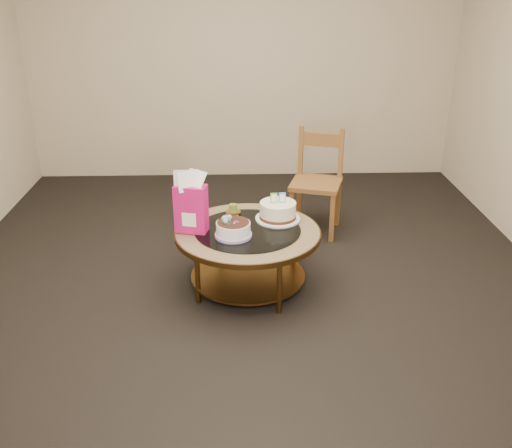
{
  "coord_description": "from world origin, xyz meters",
  "views": [
    {
      "loc": [
        -0.06,
        -3.6,
        2.11
      ],
      "look_at": [
        0.06,
        0.02,
        0.49
      ],
      "focal_mm": 40.0,
      "sensor_mm": 36.0,
      "label": 1
    }
  ],
  "objects_px": {
    "coffee_table": "(248,240)",
    "cream_cake": "(278,211)",
    "decorated_cake": "(233,230)",
    "dining_chair": "(317,181)",
    "gift_bag": "(191,202)"
  },
  "relations": [
    {
      "from": "coffee_table",
      "to": "cream_cake",
      "type": "height_order",
      "value": "cream_cake"
    },
    {
      "from": "decorated_cake",
      "to": "coffee_table",
      "type": "bearing_deg",
      "value": 46.06
    },
    {
      "from": "coffee_table",
      "to": "dining_chair",
      "type": "relative_size",
      "value": 1.15
    },
    {
      "from": "coffee_table",
      "to": "gift_bag",
      "type": "distance_m",
      "value": 0.48
    },
    {
      "from": "cream_cake",
      "to": "dining_chair",
      "type": "distance_m",
      "value": 0.92
    },
    {
      "from": "coffee_table",
      "to": "decorated_cake",
      "type": "distance_m",
      "value": 0.19
    },
    {
      "from": "coffee_table",
      "to": "decorated_cake",
      "type": "height_order",
      "value": "decorated_cake"
    },
    {
      "from": "decorated_cake",
      "to": "gift_bag",
      "type": "height_order",
      "value": "gift_bag"
    },
    {
      "from": "coffee_table",
      "to": "cream_cake",
      "type": "relative_size",
      "value": 3.15
    },
    {
      "from": "decorated_cake",
      "to": "dining_chair",
      "type": "bearing_deg",
      "value": 56.99
    },
    {
      "from": "coffee_table",
      "to": "dining_chair",
      "type": "bearing_deg",
      "value": 58.33
    },
    {
      "from": "decorated_cake",
      "to": "cream_cake",
      "type": "distance_m",
      "value": 0.42
    },
    {
      "from": "coffee_table",
      "to": "dining_chair",
      "type": "xyz_separation_m",
      "value": [
        0.61,
        1.0,
        0.07
      ]
    },
    {
      "from": "gift_bag",
      "to": "dining_chair",
      "type": "xyz_separation_m",
      "value": [
        1.0,
        1.0,
        -0.22
      ]
    },
    {
      "from": "coffee_table",
      "to": "decorated_cake",
      "type": "relative_size",
      "value": 4.05
    }
  ]
}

